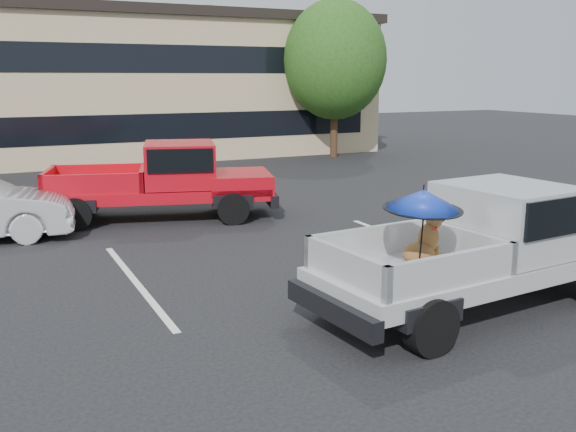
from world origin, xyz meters
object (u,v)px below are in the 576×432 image
at_px(silver_pickup, 495,239).
at_px(red_pickup, 173,177).
at_px(tree_right, 335,60).
at_px(tree_back, 208,59).

xyz_separation_m(silver_pickup, red_pickup, (-2.73, 8.26, -0.01)).
distance_m(tree_right, red_pickup, 13.92).
xyz_separation_m(tree_back, red_pickup, (-6.93, -17.23, -3.37)).
distance_m(tree_back, red_pickup, 18.88).
distance_m(tree_right, silver_pickup, 19.18).
xyz_separation_m(tree_right, tree_back, (-3.00, 8.00, 0.20)).
bearing_deg(silver_pickup, red_pickup, 103.25).
distance_m(silver_pickup, red_pickup, 8.70).
relative_size(tree_right, silver_pickup, 1.16).
bearing_deg(red_pickup, silver_pickup, -55.97).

